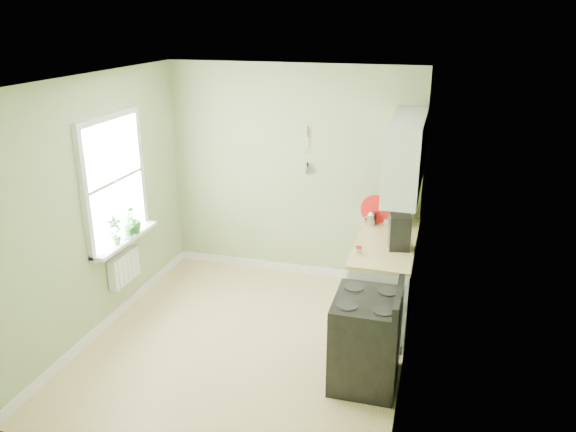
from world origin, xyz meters
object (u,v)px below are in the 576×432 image
(coffee_maker, at_px, (399,233))
(stove, at_px, (366,340))
(kettle, at_px, (371,219))
(stand_mixer, at_px, (399,208))

(coffee_maker, bearing_deg, stove, -98.14)
(kettle, xyz_separation_m, coffee_maker, (0.37, -0.59, 0.09))
(stand_mixer, height_order, coffee_maker, stand_mixer)
(kettle, relative_size, coffee_maker, 0.46)
(stand_mixer, relative_size, coffee_maker, 1.18)
(stove, xyz_separation_m, stand_mixer, (0.08, 1.85, 0.66))
(stove, height_order, coffee_maker, coffee_maker)
(stand_mixer, height_order, kettle, stand_mixer)
(stand_mixer, relative_size, kettle, 2.58)
(stove, height_order, stand_mixer, stand_mixer)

